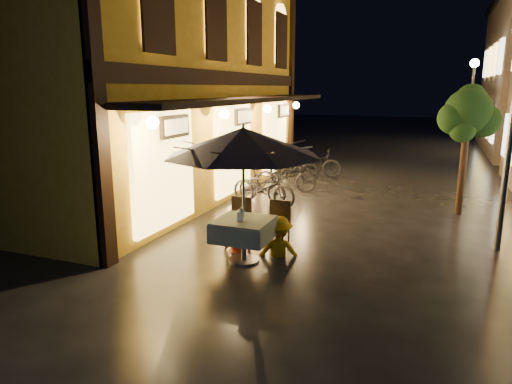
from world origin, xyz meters
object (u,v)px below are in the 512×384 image
at_px(patio_umbrella, 243,142).
at_px(person_yellow, 279,217).
at_px(cafe_table, 244,230).
at_px(bicycle_0, 264,187).
at_px(person_orange, 237,214).
at_px(table_lantern, 241,214).

height_order(patio_umbrella, person_yellow, patio_umbrella).
bearing_deg(cafe_table, person_yellow, 48.93).
xyz_separation_m(person_yellow, bicycle_0, (-1.53, 3.31, -0.23)).
bearing_deg(person_orange, bicycle_0, -71.60).
bearing_deg(person_yellow, bicycle_0, -84.86).
relative_size(patio_umbrella, person_orange, 1.97).
bearing_deg(person_yellow, person_orange, -18.45).
distance_m(cafe_table, person_orange, 0.64).
relative_size(cafe_table, person_orange, 0.70).
bearing_deg(bicycle_0, person_yellow, -143.54).
distance_m(person_yellow, bicycle_0, 3.65).
xyz_separation_m(table_lantern, person_orange, (-0.36, 0.64, -0.21)).
distance_m(person_orange, person_yellow, 0.83).
height_order(patio_umbrella, person_orange, patio_umbrella).
distance_m(cafe_table, bicycle_0, 4.00).
height_order(patio_umbrella, table_lantern, patio_umbrella).
bearing_deg(cafe_table, person_orange, 124.11).
height_order(table_lantern, person_yellow, person_yellow).
distance_m(patio_umbrella, person_orange, 1.58).
xyz_separation_m(cafe_table, bicycle_0, (-1.06, 3.85, -0.09)).
relative_size(patio_umbrella, bicycle_0, 1.46).
bearing_deg(person_orange, cafe_table, 130.53).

